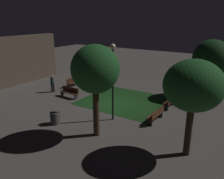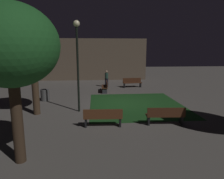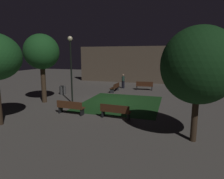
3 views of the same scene
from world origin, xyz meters
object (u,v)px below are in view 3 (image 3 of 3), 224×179
object	(u,v)px
tree_back_right	(42,52)
lamp_post_path_center	(71,59)
bench_back_row	(115,87)
pedestrian	(123,81)
bench_near_trees	(70,107)
bench_by_lamp	(115,111)
tree_tall_center	(199,66)
bench_path_side	(144,86)
trash_bin	(63,90)

from	to	relation	value
tree_back_right	lamp_post_path_center	world-z (taller)	tree_back_right
bench_back_row	pedestrian	size ratio (longest dim) A/B	1.13
bench_near_trees	bench_back_row	xyz separation A→B (m)	(0.56, 8.17, 0.00)
bench_near_trees	bench_by_lamp	xyz separation A→B (m)	(2.97, 0.00, 0.00)
bench_back_row	tree_tall_center	distance (m)	12.29
tree_back_right	bench_back_row	bearing A→B (deg)	54.95
bench_by_lamp	tree_back_right	size ratio (longest dim) A/B	0.34
bench_path_side	tree_tall_center	world-z (taller)	tree_tall_center
bench_path_side	lamp_post_path_center	world-z (taller)	lamp_post_path_center
lamp_post_path_center	trash_bin	distance (m)	4.87
lamp_post_path_center	tree_back_right	bearing A→B (deg)	-171.81
lamp_post_path_center	bench_near_trees	bearing A→B (deg)	-63.46
bench_back_row	lamp_post_path_center	world-z (taller)	lamp_post_path_center
bench_by_lamp	pedestrian	world-z (taller)	pedestrian
lamp_post_path_center	trash_bin	size ratio (longest dim) A/B	6.34
tree_tall_center	pedestrian	xyz separation A→B (m)	(-6.30, 12.32, -2.47)
lamp_post_path_center	trash_bin	world-z (taller)	lamp_post_path_center
tree_back_right	trash_bin	bearing A→B (deg)	94.78
bench_back_row	tree_tall_center	world-z (taller)	tree_tall_center
bench_near_trees	bench_by_lamp	bearing A→B (deg)	0.00
trash_bin	bench_near_trees	bearing A→B (deg)	-54.42
bench_near_trees	trash_bin	distance (m)	6.64
tree_tall_center	tree_back_right	distance (m)	11.47
tree_back_right	pedestrian	xyz separation A→B (m)	(4.40, 8.24, -3.08)
bench_path_side	tree_back_right	bearing A→B (deg)	-131.00
bench_back_row	pedestrian	world-z (taller)	pedestrian
lamp_post_path_center	bench_by_lamp	bearing A→B (deg)	-31.18
tree_back_right	lamp_post_path_center	distance (m)	2.39
bench_near_trees	trash_bin	world-z (taller)	bench_near_trees
bench_by_lamp	trash_bin	bearing A→B (deg)	141.69
pedestrian	bench_by_lamp	bearing A→B (deg)	-78.31
bench_path_side	trash_bin	bearing A→B (deg)	-146.39
bench_path_side	tree_back_right	xyz separation A→B (m)	(-6.85, -7.88, 3.45)
bench_near_trees	bench_path_side	xyz separation A→B (m)	(3.26, 10.13, 0.00)
bench_back_row	pedestrian	xyz separation A→B (m)	(0.25, 2.32, 0.37)
bench_by_lamp	tree_tall_center	bearing A→B (deg)	-24.01
bench_near_trees	bench_path_side	bearing A→B (deg)	72.18
bench_by_lamp	tree_back_right	xyz separation A→B (m)	(-6.57, 2.24, 3.45)
bench_path_side	pedestrian	size ratio (longest dim) A/B	1.14
bench_path_side	trash_bin	world-z (taller)	bench_path_side
tree_tall_center	lamp_post_path_center	world-z (taller)	lamp_post_path_center
pedestrian	trash_bin	bearing A→B (deg)	-132.52
bench_path_side	tree_tall_center	bearing A→B (deg)	-72.18
tree_back_right	lamp_post_path_center	bearing A→B (deg)	8.19
bench_by_lamp	bench_back_row	world-z (taller)	same
bench_near_trees	bench_by_lamp	world-z (taller)	same
lamp_post_path_center	bench_path_side	bearing A→B (deg)	58.98
bench_by_lamp	lamp_post_path_center	distance (m)	5.78
bench_near_trees	bench_back_row	world-z (taller)	same
bench_by_lamp	bench_path_side	bearing A→B (deg)	88.39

